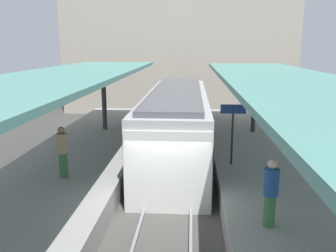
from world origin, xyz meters
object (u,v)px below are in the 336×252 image
object	(u,v)px
commuter_train	(177,122)
platform_sign	(233,121)
passenger_mid_platform	(271,192)
passenger_near_bench	(62,151)

from	to	relation	value
commuter_train	platform_sign	distance (m)	4.44
passenger_mid_platform	platform_sign	bearing A→B (deg)	95.26
commuter_train	passenger_near_bench	distance (m)	6.47
commuter_train	passenger_mid_platform	distance (m)	8.68
commuter_train	passenger_near_bench	bearing A→B (deg)	-122.44
commuter_train	passenger_mid_platform	world-z (taller)	commuter_train
commuter_train	platform_sign	size ratio (longest dim) A/B	5.66
passenger_near_bench	passenger_mid_platform	bearing A→B (deg)	-25.04
platform_sign	commuter_train	bearing A→B (deg)	119.85
platform_sign	passenger_near_bench	world-z (taller)	platform_sign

